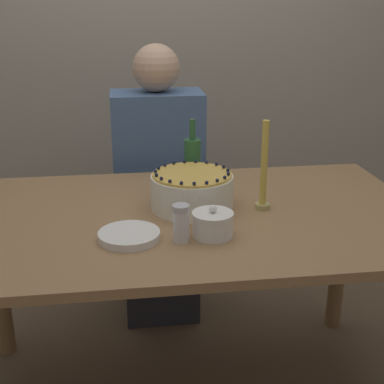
# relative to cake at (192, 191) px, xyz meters

# --- Properties ---
(wall_behind) EXTENTS (8.00, 0.05, 2.60)m
(wall_behind) POSITION_rel_cake_xyz_m (-0.02, 1.35, 0.47)
(wall_behind) COLOR #ADA393
(wall_behind) RESTS_ON ground_plane
(dining_table) EXTENTS (1.60, 0.94, 0.77)m
(dining_table) POSITION_rel_cake_xyz_m (-0.02, -0.05, -0.17)
(dining_table) COLOR #936D47
(dining_table) RESTS_ON ground_plane
(cake) EXTENTS (0.28, 0.28, 0.14)m
(cake) POSITION_rel_cake_xyz_m (0.00, 0.00, 0.00)
(cake) COLOR white
(cake) RESTS_ON dining_table
(sugar_bowl) EXTENTS (0.13, 0.13, 0.10)m
(sugar_bowl) POSITION_rel_cake_xyz_m (0.03, -0.24, -0.02)
(sugar_bowl) COLOR white
(sugar_bowl) RESTS_ON dining_table
(sugar_shaker) EXTENTS (0.05, 0.05, 0.11)m
(sugar_shaker) POSITION_rel_cake_xyz_m (-0.07, -0.26, -0.00)
(sugar_shaker) COLOR white
(sugar_shaker) RESTS_ON dining_table
(plate_stack) EXTENTS (0.19, 0.19, 0.02)m
(plate_stack) POSITION_rel_cake_xyz_m (-0.22, -0.23, -0.05)
(plate_stack) COLOR white
(plate_stack) RESTS_ON dining_table
(candle) EXTENTS (0.05, 0.05, 0.31)m
(candle) POSITION_rel_cake_xyz_m (0.24, -0.04, 0.06)
(candle) COLOR tan
(candle) RESTS_ON dining_table
(bottle) EXTENTS (0.06, 0.06, 0.27)m
(bottle) POSITION_rel_cake_xyz_m (0.03, 0.19, 0.04)
(bottle) COLOR #2D6638
(bottle) RESTS_ON dining_table
(person_man_blue_shirt) EXTENTS (0.40, 0.34, 1.27)m
(person_man_blue_shirt) POSITION_rel_cake_xyz_m (-0.07, 0.62, -0.28)
(person_man_blue_shirt) COLOR #2D2D38
(person_man_blue_shirt) RESTS_ON ground_plane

